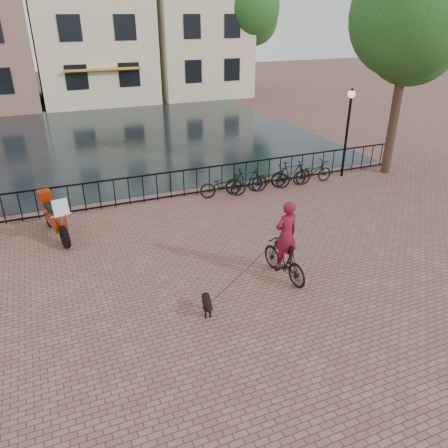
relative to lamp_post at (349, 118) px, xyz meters
name	(u,v)px	position (x,y,z in m)	size (l,w,h in m)	color
ground	(278,332)	(-7.20, -7.60, -2.38)	(100.00, 100.00, 0.00)	brown
canal_water	(123,137)	(-7.20, 9.70, -2.38)	(20.00, 20.00, 0.00)	black
railing	(171,185)	(-7.20, 0.40, -1.87)	(20.00, 0.05, 1.02)	black
canal_house_mid	(88,15)	(-6.70, 22.40, 3.52)	(8.00, 9.50, 11.80)	beige
canal_house_right	(191,4)	(1.30, 22.40, 4.27)	(7.00, 9.00, 13.30)	beige
tree_near_right	(411,16)	(2.00, -0.30, 3.60)	(4.48, 4.48, 8.24)	black
tree_far_right	(248,8)	(4.80, 19.40, 3.97)	(4.76, 4.76, 8.76)	black
lamp_post	(349,118)	(0.00, 0.00, 0.00)	(0.30, 0.30, 3.45)	black
cyclist	(285,245)	(-6.05, -5.77, -1.45)	(0.83, 1.84, 2.45)	black
dog	(207,304)	(-8.37, -6.42, -2.14)	(0.38, 0.74, 0.48)	black
motorcycle	(54,213)	(-11.22, -1.18, -1.60)	(0.97, 2.24, 1.56)	#97250B
parked_bike_0	(223,185)	(-5.40, -0.20, -1.93)	(0.60, 1.72, 0.90)	black
parked_bike_1	(247,181)	(-4.45, -0.20, -1.88)	(0.47, 1.66, 1.00)	black
parked_bike_2	(269,178)	(-3.50, -0.20, -1.93)	(0.60, 1.72, 0.90)	black
parked_bike_3	(291,174)	(-2.55, -0.20, -1.88)	(0.47, 1.66, 1.00)	black
parked_bike_4	(312,172)	(-1.60, -0.20, -1.93)	(0.60, 1.72, 0.90)	black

